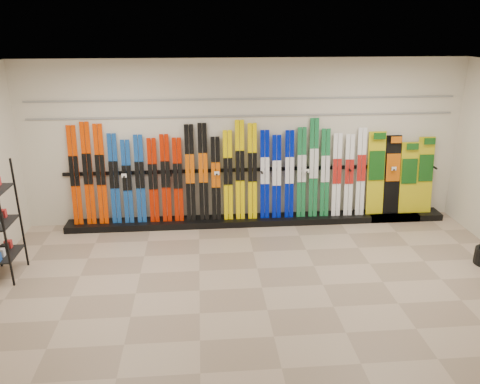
{
  "coord_description": "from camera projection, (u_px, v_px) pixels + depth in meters",
  "views": [
    {
      "loc": [
        -0.81,
        -5.76,
        3.56
      ],
      "look_at": [
        -0.23,
        1.0,
        1.1
      ],
      "focal_mm": 35.0,
      "sensor_mm": 36.0,
      "label": 1
    }
  ],
  "objects": [
    {
      "name": "floor",
      "position": [
        262.0,
        288.0,
        6.67
      ],
      "size": [
        8.0,
        8.0,
        0.0
      ],
      "primitive_type": "plane",
      "color": "gray",
      "rests_on": "ground"
    },
    {
      "name": "back_wall",
      "position": [
        245.0,
        143.0,
        8.5
      ],
      "size": [
        8.0,
        0.0,
        8.0
      ],
      "primitive_type": "plane",
      "rotation": [
        1.57,
        0.0,
        0.0
      ],
      "color": "beige",
      "rests_on": "floor"
    },
    {
      "name": "ceiling",
      "position": [
        266.0,
        72.0,
        5.65
      ],
      "size": [
        8.0,
        8.0,
        0.0
      ],
      "primitive_type": "plane",
      "rotation": [
        3.14,
        0.0,
        0.0
      ],
      "color": "silver",
      "rests_on": "back_wall"
    },
    {
      "name": "ski_rack_base",
      "position": [
        258.0,
        220.0,
        8.8
      ],
      "size": [
        8.0,
        0.4,
        0.12
      ],
      "primitive_type": "cube",
      "color": "black",
      "rests_on": "floor"
    },
    {
      "name": "skis",
      "position": [
        221.0,
        175.0,
        8.5
      ],
      "size": [
        5.38,
        0.25,
        1.83
      ],
      "color": "#D63700",
      "rests_on": "ski_rack_base"
    },
    {
      "name": "snowboards",
      "position": [
        400.0,
        175.0,
        8.82
      ],
      "size": [
        1.28,
        0.24,
        1.56
      ],
      "color": "gold",
      "rests_on": "ski_rack_base"
    },
    {
      "name": "slatwall_rail_0",
      "position": [
        246.0,
        116.0,
        8.31
      ],
      "size": [
        7.6,
        0.02,
        0.03
      ],
      "primitive_type": "cube",
      "color": "gray",
      "rests_on": "back_wall"
    },
    {
      "name": "slatwall_rail_1",
      "position": [
        246.0,
        99.0,
        8.21
      ],
      "size": [
        7.6,
        0.02,
        0.03
      ],
      "primitive_type": "cube",
      "color": "gray",
      "rests_on": "back_wall"
    }
  ]
}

